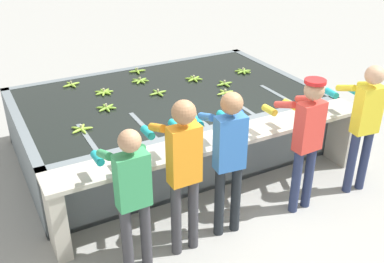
% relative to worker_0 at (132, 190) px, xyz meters
% --- Properties ---
extents(ground_plane, '(80.00, 80.00, 0.00)m').
position_rel_worker_0_xyz_m(ground_plane, '(1.36, 0.37, -0.94)').
color(ground_plane, '#999993').
rests_on(ground_plane, ground).
extents(wash_tank, '(4.18, 2.64, 0.88)m').
position_rel_worker_0_xyz_m(wash_tank, '(1.36, 2.12, -0.51)').
color(wash_tank, slate).
rests_on(wash_tank, ground).
extents(work_ledge, '(4.18, 0.45, 0.88)m').
position_rel_worker_0_xyz_m(work_ledge, '(1.36, 0.59, -0.32)').
color(work_ledge, '#B7B2A3').
rests_on(work_ledge, ground).
extents(worker_0, '(0.41, 0.71, 1.58)m').
position_rel_worker_0_xyz_m(worker_0, '(0.00, 0.00, 0.00)').
color(worker_0, '#38383D').
rests_on(worker_0, ground).
extents(worker_1, '(0.41, 0.72, 1.74)m').
position_rel_worker_0_xyz_m(worker_1, '(0.55, 0.02, 0.11)').
color(worker_1, '#38383D').
rests_on(worker_1, ground).
extents(worker_2, '(0.45, 0.73, 1.70)m').
position_rel_worker_0_xyz_m(worker_2, '(1.10, 0.06, 0.08)').
color(worker_2, '#1E2328').
rests_on(worker_2, ground).
extents(worker_3, '(0.42, 0.73, 1.67)m').
position_rel_worker_0_xyz_m(worker_3, '(2.11, 0.01, 0.07)').
color(worker_3, navy).
rests_on(worker_3, ground).
extents(worker_4, '(0.46, 0.73, 1.69)m').
position_rel_worker_0_xyz_m(worker_4, '(3.00, -0.01, 0.07)').
color(worker_4, navy).
rests_on(worker_4, ground).
extents(banana_bunch_floating_0, '(0.28, 0.28, 0.08)m').
position_rel_worker_0_xyz_m(banana_bunch_floating_0, '(1.21, 2.74, -0.05)').
color(banana_bunch_floating_0, '#75A333').
rests_on(banana_bunch_floating_0, wash_tank).
extents(banana_bunch_floating_1, '(0.27, 0.28, 0.08)m').
position_rel_worker_0_xyz_m(banana_bunch_floating_1, '(1.97, 2.42, -0.05)').
color(banana_bunch_floating_1, '#7FAD33').
rests_on(banana_bunch_floating_1, wash_tank).
extents(banana_bunch_floating_2, '(0.28, 0.27, 0.08)m').
position_rel_worker_0_xyz_m(banana_bunch_floating_2, '(-0.05, 1.55, -0.05)').
color(banana_bunch_floating_2, '#8CB738').
rests_on(banana_bunch_floating_2, wash_tank).
extents(banana_bunch_floating_3, '(0.28, 0.28, 0.08)m').
position_rel_worker_0_xyz_m(banana_bunch_floating_3, '(0.57, 2.56, -0.05)').
color(banana_bunch_floating_3, '#7FAD33').
rests_on(banana_bunch_floating_3, wash_tank).
extents(banana_bunch_floating_4, '(0.26, 0.28, 0.08)m').
position_rel_worker_0_xyz_m(banana_bunch_floating_4, '(0.42, 2.01, -0.05)').
color(banana_bunch_floating_4, '#75A333').
rests_on(banana_bunch_floating_4, wash_tank).
extents(banana_bunch_floating_5, '(0.28, 0.28, 0.08)m').
position_rel_worker_0_xyz_m(banana_bunch_floating_5, '(1.33, 3.17, -0.05)').
color(banana_bunch_floating_5, '#7FAD33').
rests_on(banana_bunch_floating_5, wash_tank).
extents(banana_bunch_floating_6, '(0.28, 0.28, 0.08)m').
position_rel_worker_0_xyz_m(banana_bunch_floating_6, '(1.25, 2.16, -0.05)').
color(banana_bunch_floating_6, '#75A333').
rests_on(banana_bunch_floating_6, wash_tank).
extents(banana_bunch_floating_7, '(0.28, 0.28, 0.08)m').
position_rel_worker_0_xyz_m(banana_bunch_floating_7, '(1.32, 1.18, -0.05)').
color(banana_bunch_floating_7, '#7FAD33').
rests_on(banana_bunch_floating_7, wash_tank).
extents(banana_bunch_floating_8, '(0.28, 0.28, 0.08)m').
position_rel_worker_0_xyz_m(banana_bunch_floating_8, '(2.10, 1.71, -0.05)').
color(banana_bunch_floating_8, '#93BC3D').
rests_on(banana_bunch_floating_8, wash_tank).
extents(banana_bunch_floating_9, '(0.28, 0.28, 0.08)m').
position_rel_worker_0_xyz_m(banana_bunch_floating_9, '(2.84, 2.35, -0.05)').
color(banana_bunch_floating_9, '#75A333').
rests_on(banana_bunch_floating_9, wash_tank).
extents(banana_bunch_floating_10, '(0.28, 0.28, 0.08)m').
position_rel_worker_0_xyz_m(banana_bunch_floating_10, '(0.23, 3.07, -0.05)').
color(banana_bunch_floating_10, '#8CB738').
rests_on(banana_bunch_floating_10, wash_tank).
extents(banana_bunch_floating_11, '(0.28, 0.28, 0.08)m').
position_rel_worker_0_xyz_m(banana_bunch_floating_11, '(2.28, 2.01, -0.05)').
color(banana_bunch_floating_11, '#75A333').
rests_on(banana_bunch_floating_11, wash_tank).
extents(banana_bunch_ledge_0, '(0.26, 0.28, 0.08)m').
position_rel_worker_0_xyz_m(banana_bunch_ledge_0, '(0.81, 0.58, -0.04)').
color(banana_bunch_ledge_0, '#7FAD33').
rests_on(banana_bunch_ledge_0, work_ledge).
extents(knife_0, '(0.29, 0.24, 0.02)m').
position_rel_worker_0_xyz_m(knife_0, '(2.77, 0.66, -0.05)').
color(knife_0, silver).
rests_on(knife_0, work_ledge).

